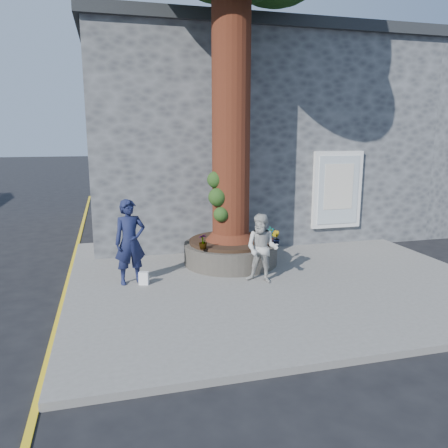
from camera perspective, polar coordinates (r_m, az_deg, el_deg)
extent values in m
plane|color=black|center=(8.96, -0.62, -9.80)|extent=(120.00, 120.00, 0.00)
cube|color=slate|center=(10.27, 6.18, -6.66)|extent=(9.00, 8.00, 0.12)
cube|color=yellow|center=(9.71, -20.12, -8.79)|extent=(0.10, 30.00, 0.01)
cube|color=#45474A|center=(15.94, 1.74, 10.70)|extent=(10.00, 8.00, 6.00)
cube|color=black|center=(16.19, 1.81, 21.92)|extent=(10.30, 8.30, 0.30)
cube|color=white|center=(12.99, 14.56, 4.34)|extent=(1.50, 0.12, 2.20)
cube|color=silver|center=(12.93, 14.69, 4.31)|extent=(1.25, 0.04, 1.95)
cube|color=silver|center=(12.90, 14.76, 4.73)|extent=(0.90, 0.02, 1.30)
cube|color=#45474A|center=(19.77, 24.92, 9.84)|extent=(6.00, 8.00, 6.00)
cylinder|color=black|center=(10.87, 0.87, -3.78)|extent=(2.30, 2.30, 0.52)
cylinder|color=black|center=(10.79, 0.88, -2.25)|extent=(2.04, 2.04, 0.08)
cylinder|color=#421910|center=(10.54, 0.94, 18.18)|extent=(0.90, 0.90, 7.50)
cone|color=#421910|center=(10.70, 0.88, -0.22)|extent=(1.24, 1.24, 0.70)
sphere|color=#214316|center=(10.29, -0.84, 3.53)|extent=(0.44, 0.44, 0.44)
sphere|color=#214316|center=(10.27, -0.38, 1.26)|extent=(0.36, 0.36, 0.36)
sphere|color=#214316|center=(10.35, -1.12, 5.81)|extent=(0.40, 0.40, 0.40)
imported|color=#161C3E|center=(9.47, -12.18, -2.31)|extent=(0.74, 0.56, 1.83)
imported|color=#B5B4AD|center=(9.40, 4.99, -3.22)|extent=(0.92, 0.88, 1.50)
cube|color=white|center=(9.54, -10.43, -6.97)|extent=(0.23, 0.18, 0.28)
imported|color=gray|center=(10.48, 6.19, -1.40)|extent=(0.24, 0.21, 0.40)
imported|color=gray|center=(10.22, 6.77, -1.86)|extent=(0.24, 0.24, 0.36)
imported|color=gray|center=(9.88, -2.76, -2.30)|extent=(0.24, 0.24, 0.35)
imported|color=gray|center=(11.53, 0.89, -0.37)|extent=(0.27, 0.30, 0.30)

